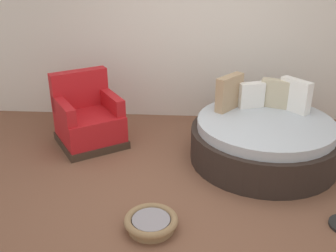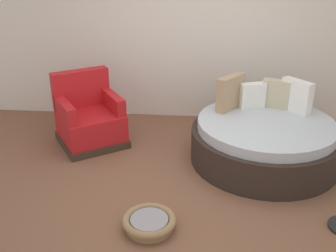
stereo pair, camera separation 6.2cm
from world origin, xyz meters
name	(u,v)px [view 1 (the left image)]	position (x,y,z in m)	size (l,w,h in m)	color
ground_plane	(185,191)	(0.00, 0.00, -0.01)	(8.00, 8.00, 0.02)	brown
back_wall	(192,12)	(0.00, 2.15, 1.58)	(8.00, 0.12, 3.17)	silver
round_daybed	(264,139)	(0.94, 0.77, 0.28)	(1.79, 1.79, 0.97)	#2D231E
red_armchair	(88,120)	(-1.33, 1.08, 0.33)	(1.11, 1.11, 0.94)	#38281E
pet_basket	(151,222)	(-0.30, -0.67, 0.07)	(0.51, 0.51, 0.13)	#8E704C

